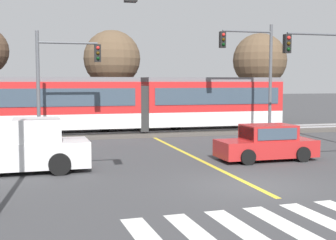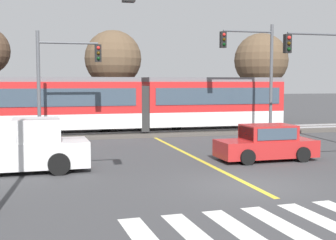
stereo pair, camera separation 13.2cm
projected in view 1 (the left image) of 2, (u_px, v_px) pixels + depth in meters
ground_plane at (252, 186)px, 15.05m from camera, size 200.00×200.00×0.00m
track_bed at (147, 133)px, 29.72m from camera, size 120.00×4.00×0.18m
rail_near at (150, 132)px, 29.02m from camera, size 120.00×0.08×0.10m
rail_far at (145, 129)px, 30.40m from camera, size 120.00×0.08×0.10m
light_rail_tram at (141, 102)px, 29.45m from camera, size 18.50×2.64×3.43m
crosswalk_stripe_0 at (146, 236)px, 10.12m from camera, size 0.68×2.82×0.01m
crosswalk_stripe_1 at (194, 231)px, 10.46m from camera, size 0.68×2.82×0.01m
crosswalk_stripe_2 at (238, 227)px, 10.79m from camera, size 0.68×2.82×0.01m
crosswalk_stripe_3 at (280, 222)px, 11.13m from camera, size 0.68×2.82×0.01m
crosswalk_stripe_4 at (319, 218)px, 11.47m from camera, size 0.68×2.82×0.01m
lane_centre_line at (195, 158)px, 20.60m from camera, size 0.20×15.00×0.01m
sedan_crossing at (266, 144)px, 19.91m from camera, size 4.23×1.98×1.52m
pickup_truck at (18, 150)px, 17.20m from camera, size 5.44×2.33×1.98m
traffic_light_far_left at (60, 73)px, 23.70m from camera, size 3.25×0.38×5.88m
traffic_light_mid_right at (333, 68)px, 23.19m from camera, size 4.25×0.38×5.99m
traffic_light_far_right at (255, 65)px, 26.71m from camera, size 3.25×0.38×6.61m
traffic_light_near_left at (40, 38)px, 11.76m from camera, size 3.75×0.38×6.70m
bare_tree_west at (112, 59)px, 32.48m from camera, size 3.94×3.94×6.90m
bare_tree_east at (260, 60)px, 37.80m from camera, size 4.35×4.35×7.23m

